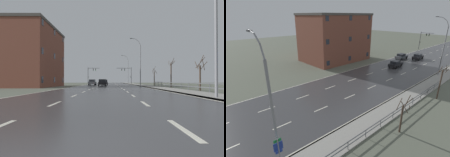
# 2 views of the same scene
# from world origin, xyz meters

# --- Properties ---
(ground_plane) EXTENTS (160.00, 160.00, 0.12)m
(ground_plane) POSITION_xyz_m (0.00, 48.00, -0.06)
(ground_plane) COLOR #5B6051
(road_asphalt_strip) EXTENTS (14.00, 120.00, 0.03)m
(road_asphalt_strip) POSITION_xyz_m (0.00, 60.00, 0.01)
(road_asphalt_strip) COLOR #3D3D3F
(road_asphalt_strip) RESTS_ON ground
(guardrail) EXTENTS (0.07, 32.72, 1.00)m
(guardrail) POSITION_xyz_m (9.85, 21.92, 0.71)
(guardrail) COLOR #515459
(guardrail) RESTS_ON ground
(street_lamp_foreground) EXTENTS (2.58, 0.24, 10.70)m
(street_lamp_foreground) POSITION_xyz_m (7.43, 10.28, 5.23)
(street_lamp_foreground) COLOR slate
(street_lamp_foreground) RESTS_ON ground
(street_lamp_midground) EXTENTS (2.60, 0.24, 11.45)m
(street_lamp_midground) POSITION_xyz_m (7.44, 44.14, 5.60)
(street_lamp_midground) COLOR slate
(street_lamp_midground) RESTS_ON ground
(highway_sign) EXTENTS (0.09, 0.68, 3.51)m
(highway_sign) POSITION_xyz_m (8.39, 10.04, 2.25)
(highway_sign) COLOR slate
(highway_sign) RESTS_ON ground
(traffic_signal_left) EXTENTS (4.40, 0.36, 6.14)m
(traffic_signal_left) POSITION_xyz_m (-6.87, 69.90, 4.17)
(traffic_signal_left) COLOR #38383A
(traffic_signal_left) RESTS_ON ground
(car_near_left) EXTENTS (1.99, 4.18, 1.57)m
(car_near_left) POSITION_xyz_m (-1.49, 43.03, 0.80)
(car_near_left) COLOR black
(car_near_left) RESTS_ON ground
(car_near_right) EXTENTS (2.01, 4.19, 1.57)m
(car_near_right) POSITION_xyz_m (-1.32, 54.51, 0.80)
(car_near_right) COLOR black
(car_near_right) RESTS_ON ground
(car_far_left) EXTENTS (1.94, 4.15, 1.57)m
(car_far_left) POSITION_xyz_m (-4.54, 51.33, 0.80)
(car_far_left) COLOR #474C51
(car_far_left) RESTS_ON ground
(brick_building) EXTENTS (11.76, 16.74, 12.10)m
(brick_building) POSITION_xyz_m (-16.63, 37.05, 6.06)
(brick_building) COLOR brown
(brick_building) RESTS_ON ground
(bare_tree_near) EXTENTS (1.26, 1.47, 4.46)m
(bare_tree_near) POSITION_xyz_m (11.68, 21.61, 1.98)
(bare_tree_near) COLOR #423328
(bare_tree_near) RESTS_ON ground
(bare_tree_mid) EXTENTS (1.19, 1.18, 5.35)m
(bare_tree_mid) POSITION_xyz_m (11.43, 32.66, 2.51)
(bare_tree_mid) COLOR #423328
(bare_tree_mid) RESTS_ON ground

